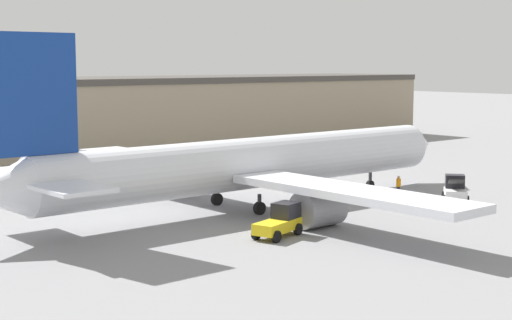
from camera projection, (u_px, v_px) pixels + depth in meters
name	position (u px, v px, depth m)	size (l,w,h in m)	color
ground_plane	(256.00, 207.00, 57.05)	(400.00, 400.00, 0.00)	gray
terminal_building	(101.00, 116.00, 90.22)	(94.55, 16.16, 8.74)	gray
airplane	(244.00, 165.00, 55.95)	(41.96, 39.19, 12.17)	silver
ground_crew_worker	(398.00, 186.00, 61.28)	(0.37, 0.37, 1.66)	#1E2338
baggage_tug	(280.00, 221.00, 47.28)	(3.80, 2.49, 1.97)	yellow
belt_loader_truck	(455.00, 190.00, 58.57)	(3.08, 2.99, 2.06)	silver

